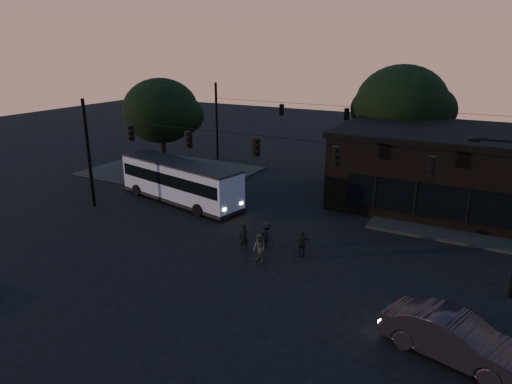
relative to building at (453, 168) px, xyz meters
The scene contains 14 objects.
ground 18.53m from the building, 119.40° to the right, with size 120.00×120.00×0.00m, color black.
sidewalk_far_right 4.45m from the building, 33.35° to the right, with size 14.00×10.00×0.15m, color black.
sidewalk_far_left 23.23m from the building, behind, with size 14.00×10.00×0.15m, color black.
building is the anchor object (origin of this frame).
tree_behind 8.57m from the building, 129.68° to the left, with size 7.60×7.60×9.43m.
tree_left 23.37m from the building, behind, with size 6.40×6.40×8.30m.
signal_rig_near 15.08m from the building, 126.93° to the right, with size 26.24×0.30×7.50m.
signal_rig_far 9.97m from the building, 155.90° to the left, with size 26.24×0.30×7.50m.
bus 19.10m from the building, 154.06° to the right, with size 10.81×4.64×2.96m.
car 17.93m from the building, 83.06° to the right, with size 1.78×5.09×1.68m, color black.
pedestrian_a 16.21m from the building, 124.21° to the right, with size 0.56×0.37×1.54m, color black.
pedestrian_b 16.25m from the building, 118.06° to the right, with size 0.75×0.58×1.54m, color #393A35.
pedestrian_c 14.05m from the building, 114.94° to the right, with size 0.90×0.38×1.54m, color black.
pedestrian_d 14.95m from the building, 122.86° to the right, with size 0.99×0.57×1.53m, color black.
Camera 1 is at (11.50, -17.34, 10.73)m, focal length 32.00 mm.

